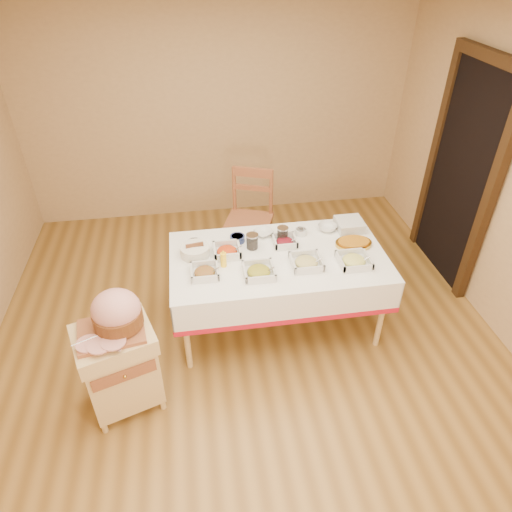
{
  "coord_description": "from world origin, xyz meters",
  "views": [
    {
      "loc": [
        -0.37,
        -2.76,
        3.0
      ],
      "look_at": [
        0.09,
        0.2,
        0.85
      ],
      "focal_mm": 32.0,
      "sensor_mm": 36.0,
      "label": 1
    }
  ],
  "objects": [
    {
      "name": "room_shell",
      "position": [
        0.0,
        0.0,
        1.3
      ],
      "size": [
        5.0,
        5.0,
        5.0
      ],
      "color": "olive",
      "rests_on": "ground"
    },
    {
      "name": "doorway",
      "position": [
        2.2,
        0.9,
        1.11
      ],
      "size": [
        0.09,
        1.1,
        2.2
      ],
      "color": "black",
      "rests_on": "ground"
    },
    {
      "name": "dining_table",
      "position": [
        0.3,
        0.3,
        0.6
      ],
      "size": [
        1.82,
        1.02,
        0.76
      ],
      "color": "#DBB978",
      "rests_on": "ground"
    },
    {
      "name": "butcher_cart",
      "position": [
        -1.01,
        -0.4,
        0.43
      ],
      "size": [
        0.64,
        0.58,
        0.75
      ],
      "color": "#DBB978",
      "rests_on": "ground"
    },
    {
      "name": "dining_chair",
      "position": [
        0.2,
        1.34,
        0.53
      ],
      "size": [
        0.59,
        0.58,
        1.03
      ],
      "color": "brown",
      "rests_on": "ground"
    },
    {
      "name": "ham_on_board",
      "position": [
        -0.96,
        -0.37,
        0.88
      ],
      "size": [
        0.47,
        0.45,
        0.31
      ],
      "color": "brown",
      "rests_on": "butcher_cart"
    },
    {
      "name": "serving_dish_a",
      "position": [
        -0.33,
        0.13,
        0.79
      ],
      "size": [
        0.23,
        0.22,
        0.1
      ],
      "color": "silver",
      "rests_on": "dining_table"
    },
    {
      "name": "serving_dish_b",
      "position": [
        0.1,
        0.07,
        0.79
      ],
      "size": [
        0.25,
        0.25,
        0.1
      ],
      "color": "silver",
      "rests_on": "dining_table"
    },
    {
      "name": "serving_dish_c",
      "position": [
        0.5,
        0.13,
        0.79
      ],
      "size": [
        0.25,
        0.25,
        0.1
      ],
      "color": "silver",
      "rests_on": "dining_table"
    },
    {
      "name": "serving_dish_d",
      "position": [
        0.89,
        0.09,
        0.79
      ],
      "size": [
        0.25,
        0.25,
        0.1
      ],
      "color": "silver",
      "rests_on": "dining_table"
    },
    {
      "name": "serving_dish_e",
      "position": [
        -0.12,
        0.39,
        0.79
      ],
      "size": [
        0.24,
        0.23,
        0.11
      ],
      "color": "silver",
      "rests_on": "dining_table"
    },
    {
      "name": "serving_dish_f",
      "position": [
        0.39,
        0.46,
        0.79
      ],
      "size": [
        0.21,
        0.2,
        0.1
      ],
      "color": "silver",
      "rests_on": "dining_table"
    },
    {
      "name": "small_bowl_left",
      "position": [
        -0.39,
        0.57,
        0.79
      ],
      "size": [
        0.11,
        0.11,
        0.05
      ],
      "color": "silver",
      "rests_on": "dining_table"
    },
    {
      "name": "small_bowl_mid",
      "position": [
        -0.01,
        0.57,
        0.79
      ],
      "size": [
        0.13,
        0.13,
        0.06
      ],
      "color": "navy",
      "rests_on": "dining_table"
    },
    {
      "name": "small_bowl_right",
      "position": [
        0.56,
        0.6,
        0.79
      ],
      "size": [
        0.11,
        0.11,
        0.05
      ],
      "color": "silver",
      "rests_on": "dining_table"
    },
    {
      "name": "bowl_white_imported",
      "position": [
        0.23,
        0.64,
        0.78
      ],
      "size": [
        0.22,
        0.22,
        0.04
      ],
      "primitive_type": "imported",
      "rotation": [
        0.0,
        0.0,
        0.43
      ],
      "color": "silver",
      "rests_on": "dining_table"
    },
    {
      "name": "bowl_small_imported",
      "position": [
        0.82,
        0.63,
        0.79
      ],
      "size": [
        0.2,
        0.2,
        0.05
      ],
      "primitive_type": "imported",
      "rotation": [
        0.0,
        0.0,
        -0.21
      ],
      "color": "silver",
      "rests_on": "dining_table"
    },
    {
      "name": "preserve_jar_left",
      "position": [
        0.1,
        0.45,
        0.82
      ],
      "size": [
        0.11,
        0.11,
        0.14
      ],
      "color": "silver",
      "rests_on": "dining_table"
    },
    {
      "name": "preserve_jar_right",
      "position": [
        0.38,
        0.53,
        0.82
      ],
      "size": [
        0.1,
        0.1,
        0.13
      ],
      "color": "silver",
      "rests_on": "dining_table"
    },
    {
      "name": "mustard_bottle",
      "position": [
        -0.17,
        0.23,
        0.83
      ],
      "size": [
        0.05,
        0.05,
        0.16
      ],
      "color": "yellow",
      "rests_on": "dining_table"
    },
    {
      "name": "bread_basket",
      "position": [
        -0.39,
        0.42,
        0.81
      ],
      "size": [
        0.25,
        0.25,
        0.11
      ],
      "color": "silver",
      "rests_on": "dining_table"
    },
    {
      "name": "plate_stack",
      "position": [
        1.03,
        0.62,
        0.8
      ],
      "size": [
        0.24,
        0.24,
        0.09
      ],
      "color": "silver",
      "rests_on": "dining_table"
    },
    {
      "name": "brass_platter",
      "position": [
        0.98,
        0.36,
        0.78
      ],
      "size": [
        0.32,
        0.23,
        0.04
      ],
      "color": "gold",
      "rests_on": "dining_table"
    }
  ]
}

